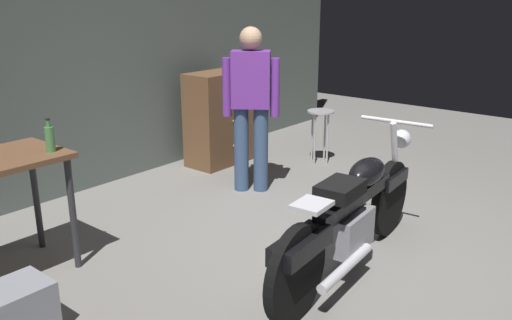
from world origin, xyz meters
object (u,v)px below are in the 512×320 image
(motorcycle, at_px, (352,213))
(bottle, at_px, (50,138))
(shop_stool, at_px, (320,122))
(storage_bin, at_px, (12,313))
(person_standing, at_px, (251,103))
(wooden_dresser, at_px, (220,118))

(motorcycle, height_order, bottle, bottle)
(shop_stool, bearing_deg, motorcycle, -141.87)
(motorcycle, relative_size, shop_stool, 3.42)
(shop_stool, bearing_deg, storage_bin, -172.60)
(motorcycle, height_order, person_standing, person_standing)
(shop_stool, distance_m, storage_bin, 4.15)
(storage_bin, bearing_deg, person_standing, 10.99)
(wooden_dresser, bearing_deg, person_standing, -118.29)
(shop_stool, xyz_separation_m, storage_bin, (-4.10, -0.53, -0.33))
(bottle, bearing_deg, person_standing, -0.99)
(bottle, bearing_deg, wooden_dresser, 18.07)
(bottle, bearing_deg, shop_stool, -0.93)
(person_standing, height_order, bottle, person_standing)
(storage_bin, bearing_deg, wooden_dresser, 23.56)
(motorcycle, xyz_separation_m, person_standing, (0.82, 1.66, 0.48))
(bottle, bearing_deg, storage_bin, -139.32)
(storage_bin, bearing_deg, bottle, 40.68)
(person_standing, height_order, storage_bin, person_standing)
(motorcycle, height_order, wooden_dresser, wooden_dresser)
(storage_bin, relative_size, bottle, 1.83)
(motorcycle, distance_m, storage_bin, 2.32)
(motorcycle, xyz_separation_m, bottle, (-1.33, 1.69, 0.55))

